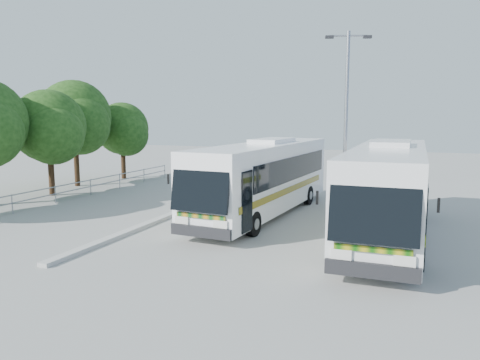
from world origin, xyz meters
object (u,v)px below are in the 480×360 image
at_px(coach_main, 264,176).
at_px(lamppost, 346,116).
at_px(coach_adjacent, 388,188).
at_px(tree_far_c, 50,126).
at_px(tree_far_e, 123,129).
at_px(tree_far_d, 75,117).

xyz_separation_m(coach_main, lamppost, (3.73, 1.13, 2.93)).
distance_m(coach_adjacent, lamppost, 4.88).
bearing_deg(tree_far_c, tree_far_e, 93.54).
bearing_deg(coach_adjacent, tree_far_c, 171.58).
relative_size(tree_far_d, tree_far_e, 1.24).
height_order(tree_far_c, coach_adjacent, tree_far_c).
relative_size(tree_far_c, tree_far_d, 0.88).
xyz_separation_m(tree_far_d, coach_adjacent, (21.17, -6.50, -2.81)).
relative_size(coach_adjacent, lamppost, 1.49).
distance_m(coach_main, lamppost, 4.88).
bearing_deg(tree_far_c, coach_adjacent, -7.99).
bearing_deg(lamppost, tree_far_c, 162.33).
bearing_deg(coach_adjacent, tree_far_e, 151.33).
bearing_deg(tree_far_d, tree_far_e, 81.37).
height_order(tree_far_c, coach_main, tree_far_c).
relative_size(tree_far_c, tree_far_e, 1.10).
relative_size(tree_far_e, coach_adjacent, 0.45).
bearing_deg(lamppost, coach_adjacent, -74.07).
height_order(tree_far_e, coach_adjacent, tree_far_e).
relative_size(coach_main, lamppost, 1.46).
bearing_deg(coach_main, tree_far_d, 167.79).
height_order(tree_far_c, lamppost, lamppost).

